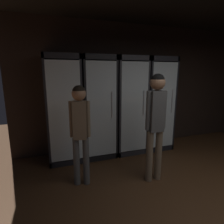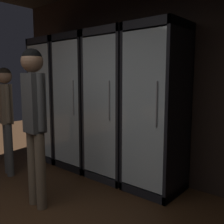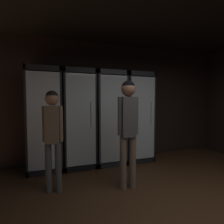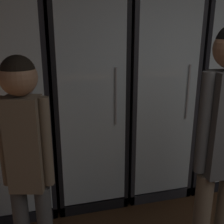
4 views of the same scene
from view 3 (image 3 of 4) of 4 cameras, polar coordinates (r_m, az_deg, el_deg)
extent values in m
cube|color=black|center=(4.40, 4.83, 3.38)|extent=(6.00, 0.06, 2.80)
cube|color=black|center=(4.00, -21.24, -2.03)|extent=(0.66, 0.04, 2.07)
cube|color=black|center=(3.74, -26.20, -2.49)|extent=(0.04, 0.62, 2.07)
cube|color=black|center=(3.70, -16.68, -2.34)|extent=(0.04, 0.62, 2.07)
cube|color=black|center=(3.75, -21.78, 12.76)|extent=(0.66, 0.62, 0.10)
cube|color=black|center=(3.93, -21.15, -16.90)|extent=(0.66, 0.62, 0.10)
cube|color=white|center=(3.97, -21.26, -2.07)|extent=(0.58, 0.02, 1.83)
cube|color=silver|center=(3.41, -21.73, -2.90)|extent=(0.58, 0.02, 1.83)
cylinder|color=#B2B2B7|center=(3.37, -18.45, -1.14)|extent=(0.02, 0.02, 0.50)
cube|color=silver|center=(3.90, -21.17, -15.93)|extent=(0.56, 0.54, 0.02)
cylinder|color=brown|center=(3.89, -23.42, -14.45)|extent=(0.07, 0.07, 0.19)
cylinder|color=brown|center=(3.85, -23.47, -12.54)|extent=(0.03, 0.03, 0.08)
cylinder|color=beige|center=(3.89, -23.42, -14.68)|extent=(0.08, 0.08, 0.07)
cylinder|color=#194723|center=(3.88, -19.11, -14.09)|extent=(0.06, 0.06, 0.23)
cylinder|color=#194723|center=(3.83, -19.15, -11.78)|extent=(0.02, 0.02, 0.09)
cylinder|color=beige|center=(3.89, -19.10, -14.47)|extent=(0.07, 0.07, 0.07)
cube|color=silver|center=(3.78, -21.32, -9.39)|extent=(0.56, 0.54, 0.02)
cylinder|color=gray|center=(3.77, -24.31, -7.74)|extent=(0.07, 0.07, 0.21)
cylinder|color=gray|center=(3.74, -24.37, -5.48)|extent=(0.03, 0.03, 0.09)
cylinder|color=white|center=(3.77, -24.31, -7.80)|extent=(0.08, 0.08, 0.07)
cylinder|color=gray|center=(3.73, -21.24, -8.01)|extent=(0.08, 0.08, 0.18)
cylinder|color=gray|center=(3.71, -21.28, -6.08)|extent=(0.03, 0.03, 0.07)
cylinder|color=tan|center=(3.73, -21.24, -8.29)|extent=(0.08, 0.08, 0.05)
cylinder|color=black|center=(3.76, -18.64, -7.76)|extent=(0.08, 0.08, 0.20)
cylinder|color=black|center=(3.73, -18.68, -5.73)|extent=(0.03, 0.03, 0.07)
cylinder|color=#2D2D33|center=(3.76, -18.63, -8.15)|extent=(0.08, 0.08, 0.05)
cube|color=silver|center=(3.71, -21.46, -2.50)|extent=(0.56, 0.54, 0.02)
cylinder|color=#9EAD99|center=(3.74, -23.75, -0.68)|extent=(0.07, 0.07, 0.22)
cylinder|color=#9EAD99|center=(3.73, -23.80, 1.56)|extent=(0.02, 0.02, 0.07)
cylinder|color=white|center=(3.74, -23.75, -0.66)|extent=(0.07, 0.07, 0.06)
cylinder|color=#194723|center=(3.73, -19.24, -0.54)|extent=(0.06, 0.06, 0.23)
cylinder|color=#194723|center=(3.72, -19.28, 1.80)|extent=(0.02, 0.02, 0.07)
cylinder|color=tan|center=(3.73, -19.23, -0.74)|extent=(0.07, 0.07, 0.07)
cube|color=silver|center=(3.69, -21.61, 4.55)|extent=(0.56, 0.54, 0.02)
cylinder|color=black|center=(3.68, -23.89, 6.32)|extent=(0.07, 0.07, 0.22)
cylinder|color=black|center=(3.69, -23.95, 8.72)|extent=(0.02, 0.02, 0.09)
cylinder|color=#B2332D|center=(3.68, -23.89, 6.36)|extent=(0.07, 0.07, 0.06)
cylinder|color=gray|center=(3.74, -19.49, 6.20)|extent=(0.06, 0.06, 0.20)
cylinder|color=gray|center=(3.75, -19.53, 8.42)|extent=(0.02, 0.02, 0.10)
cylinder|color=#B2332D|center=(3.74, -19.49, 6.22)|extent=(0.07, 0.07, 0.07)
cube|color=black|center=(4.02, -11.42, -1.85)|extent=(0.66, 0.04, 2.07)
cube|color=black|center=(3.71, -15.63, -2.32)|extent=(0.04, 0.62, 2.07)
cube|color=black|center=(3.79, -6.24, -2.11)|extent=(0.04, 0.62, 2.07)
cube|color=black|center=(3.77, -11.05, 12.87)|extent=(0.66, 0.62, 0.10)
cube|color=black|center=(3.95, -10.73, -16.61)|extent=(0.66, 0.62, 0.10)
cube|color=white|center=(3.99, -11.37, -1.88)|extent=(0.58, 0.02, 1.83)
cube|color=silver|center=(3.44, -10.24, -2.68)|extent=(0.58, 0.02, 1.83)
cylinder|color=#B2B2B7|center=(3.44, -6.94, -0.92)|extent=(0.02, 0.02, 0.50)
cube|color=silver|center=(3.93, -10.74, -15.65)|extent=(0.56, 0.54, 0.02)
cylinder|color=#9EAD99|center=(3.86, -14.01, -14.14)|extent=(0.07, 0.07, 0.23)
cylinder|color=#9EAD99|center=(3.81, -14.04, -11.96)|extent=(0.02, 0.02, 0.07)
cylinder|color=tan|center=(3.86, -14.01, -14.12)|extent=(0.08, 0.08, 0.09)
cylinder|color=#336B38|center=(3.90, -11.96, -13.89)|extent=(0.06, 0.06, 0.23)
cylinder|color=#336B38|center=(3.86, -11.99, -11.74)|extent=(0.02, 0.02, 0.07)
cylinder|color=#2D2D33|center=(3.90, -11.96, -13.75)|extent=(0.07, 0.07, 0.07)
cylinder|color=#194723|center=(3.86, -9.74, -14.31)|extent=(0.07, 0.07, 0.20)
cylinder|color=#194723|center=(3.81, -9.76, -12.20)|extent=(0.02, 0.02, 0.09)
cylinder|color=#2D2D33|center=(3.85, -9.74, -14.22)|extent=(0.07, 0.07, 0.07)
cylinder|color=#9EAD99|center=(3.95, -7.87, -13.68)|extent=(0.07, 0.07, 0.22)
cylinder|color=#9EAD99|center=(3.91, -7.89, -11.46)|extent=(0.02, 0.02, 0.09)
cylinder|color=#B2332D|center=(3.96, -7.87, -13.88)|extent=(0.07, 0.07, 0.07)
cube|color=silver|center=(3.78, -10.84, -6.89)|extent=(0.56, 0.54, 0.02)
cylinder|color=#9EAD99|center=(3.69, -13.59, -5.35)|extent=(0.08, 0.08, 0.21)
cylinder|color=#9EAD99|center=(3.67, -13.62, -2.96)|extent=(0.03, 0.03, 0.09)
cylinder|color=beige|center=(3.69, -13.59, -5.74)|extent=(0.08, 0.08, 0.08)
cylinder|color=#194723|center=(3.75, -10.73, -5.03)|extent=(0.08, 0.08, 0.23)
cylinder|color=#194723|center=(3.73, -10.76, -2.72)|extent=(0.03, 0.03, 0.07)
cylinder|color=#2D2D33|center=(3.75, -10.73, -5.32)|extent=(0.08, 0.08, 0.07)
cylinder|color=brown|center=(3.79, -8.00, -5.10)|extent=(0.07, 0.07, 0.21)
cylinder|color=brown|center=(3.77, -8.02, -2.80)|extent=(0.03, 0.03, 0.10)
cylinder|color=beige|center=(3.79, -8.00, -5.21)|extent=(0.08, 0.08, 0.07)
cube|color=silver|center=(3.72, -10.93, 2.36)|extent=(0.56, 0.54, 0.02)
cylinder|color=black|center=(3.70, -13.93, 4.24)|extent=(0.08, 0.08, 0.23)
cylinder|color=black|center=(3.70, -13.96, 6.77)|extent=(0.02, 0.02, 0.10)
cylinder|color=beige|center=(3.70, -13.92, 3.71)|extent=(0.08, 0.08, 0.07)
cylinder|color=brown|center=(3.72, -11.12, 4.25)|extent=(0.07, 0.07, 0.23)
cylinder|color=brown|center=(3.73, -11.14, 6.69)|extent=(0.02, 0.02, 0.09)
cylinder|color=beige|center=(3.72, -11.12, 4.23)|extent=(0.07, 0.07, 0.08)
cylinder|color=#9EAD99|center=(3.77, -8.15, 3.92)|extent=(0.08, 0.08, 0.18)
cylinder|color=#9EAD99|center=(3.78, -8.16, 5.90)|extent=(0.03, 0.03, 0.08)
cylinder|color=tan|center=(3.77, -8.14, 3.53)|extent=(0.08, 0.08, 0.05)
cube|color=#2B2B30|center=(4.16, -1.99, -1.62)|extent=(0.66, 0.04, 2.07)
cube|color=#2B2B30|center=(3.80, -5.24, -2.08)|extent=(0.04, 0.62, 2.07)
cube|color=#2B2B30|center=(3.98, 3.45, -1.83)|extent=(0.04, 0.62, 2.07)
cube|color=#2B2B30|center=(3.92, -0.80, 12.56)|extent=(0.66, 0.62, 0.10)
cube|color=#2B2B30|center=(4.09, -0.78, -15.85)|extent=(0.66, 0.62, 0.10)
cube|color=white|center=(4.13, -1.87, -1.65)|extent=(0.58, 0.02, 1.83)
cube|color=silver|center=(3.60, 0.64, -2.37)|extent=(0.58, 0.02, 1.83)
cylinder|color=#B2B2B7|center=(3.64, 3.71, -0.68)|extent=(0.02, 0.02, 0.50)
cube|color=silver|center=(4.07, -0.78, -14.92)|extent=(0.56, 0.54, 0.02)
cylinder|color=gray|center=(3.97, -2.66, -13.70)|extent=(0.07, 0.07, 0.20)
cylinder|color=gray|center=(3.94, -2.66, -11.85)|extent=(0.02, 0.02, 0.06)
cylinder|color=#B2332D|center=(3.98, -2.66, -13.96)|extent=(0.07, 0.07, 0.07)
cylinder|color=black|center=(4.09, 1.15, -13.10)|extent=(0.06, 0.06, 0.22)
cylinder|color=black|center=(4.05, 1.15, -11.11)|extent=(0.02, 0.02, 0.07)
cylinder|color=#B2332D|center=(4.09, 1.15, -12.99)|extent=(0.07, 0.07, 0.09)
cube|color=silver|center=(3.92, -0.79, -6.46)|extent=(0.56, 0.54, 0.02)
cylinder|color=#9EAD99|center=(3.84, -3.77, -4.79)|extent=(0.07, 0.07, 0.23)
cylinder|color=#9EAD99|center=(3.82, -3.78, -2.43)|extent=(0.03, 0.03, 0.08)
cylinder|color=#B2332D|center=(3.84, -3.77, -4.97)|extent=(0.07, 0.07, 0.08)
cylinder|color=gray|center=(3.92, -1.85, -4.74)|extent=(0.08, 0.08, 0.22)
cylinder|color=gray|center=(3.90, -1.86, -2.47)|extent=(0.02, 0.02, 0.09)
cylinder|color=white|center=(3.92, -1.85, -5.18)|extent=(0.08, 0.08, 0.09)
cylinder|color=#194723|center=(3.94, -0.02, -4.56)|extent=(0.07, 0.07, 0.24)
cylinder|color=#194723|center=(3.92, -0.02, -2.32)|extent=(0.03, 0.03, 0.07)
cylinder|color=#2D2D33|center=(3.94, -0.02, -5.03)|extent=(0.08, 0.08, 0.08)
cylinder|color=gray|center=(3.93, 2.33, -4.73)|extent=(0.08, 0.08, 0.22)
cylinder|color=gray|center=(3.91, 2.33, -2.60)|extent=(0.02, 0.02, 0.08)
cylinder|color=beige|center=(3.93, 2.33, -4.80)|extent=(0.08, 0.08, 0.09)
cube|color=silver|center=(3.87, -0.79, 2.45)|extent=(0.56, 0.54, 0.02)
cylinder|color=brown|center=(3.78, -3.35, 4.19)|extent=(0.06, 0.06, 0.22)
cylinder|color=brown|center=(3.79, -3.36, 6.53)|extent=(0.02, 0.02, 0.09)
cylinder|color=white|center=(3.78, -3.35, 4.13)|extent=(0.07, 0.07, 0.08)
cylinder|color=brown|center=(3.84, -0.70, 4.07)|extent=(0.07, 0.07, 0.20)
cylinder|color=brown|center=(3.85, -0.70, 6.27)|extent=(0.02, 0.02, 0.09)
cylinder|color=#2D2D33|center=(3.84, -0.70, 3.63)|extent=(0.07, 0.07, 0.06)
cylinder|color=brown|center=(3.92, 1.78, 4.23)|extent=(0.07, 0.07, 0.23)
cylinder|color=brown|center=(3.93, 1.78, 6.58)|extent=(0.03, 0.03, 0.10)
cylinder|color=beige|center=(3.92, 1.78, 4.02)|extent=(0.07, 0.07, 0.08)
cube|color=black|center=(4.40, 6.63, -1.37)|extent=(0.66, 0.04, 2.07)
cube|color=black|center=(4.01, 4.36, -1.80)|extent=(0.04, 0.62, 2.07)
cube|color=black|center=(4.29, 12.00, -1.54)|extent=(0.04, 0.62, 2.07)
cube|color=black|center=(4.17, 8.42, 11.95)|extent=(0.66, 0.62, 0.10)
cube|color=black|center=(4.34, 8.20, -14.77)|extent=(0.66, 0.62, 0.10)
cube|color=white|center=(4.37, 6.79, -1.40)|extent=(0.58, 0.02, 1.83)
cube|color=silver|center=(3.88, 10.28, -2.02)|extent=(0.58, 0.02, 1.83)
cylinder|color=#B2B2B7|center=(3.94, 12.99, -0.45)|extent=(0.02, 0.02, 0.50)
cube|color=silver|center=(4.31, 8.21, -13.89)|extent=(0.56, 0.54, 0.02)
cylinder|color=brown|center=(4.20, 5.51, -12.86)|extent=(0.07, 0.07, 0.19)
cylinder|color=brown|center=(4.16, 5.52, -10.99)|extent=(0.02, 0.02, 0.09)
cylinder|color=beige|center=(4.20, 5.51, -12.78)|extent=(0.08, 0.08, 0.06)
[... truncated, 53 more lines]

